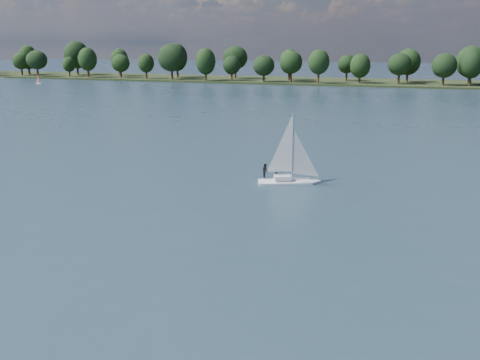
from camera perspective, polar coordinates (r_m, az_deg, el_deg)
name	(u,v)px	position (r m, az deg, el deg)	size (l,w,h in m)	color
ground	(306,121)	(113.52, 7.08, 6.29)	(700.00, 700.00, 0.00)	#233342
far_shore	(363,83)	(223.86, 12.94, 10.04)	(660.00, 40.00, 1.50)	black
sailboat	(286,163)	(61.94, 4.94, 1.80)	(6.82, 4.34, 8.73)	white
dinghy_pink	(39,81)	(230.47, -20.66, 9.84)	(2.48, 1.04, 3.92)	white
pontoon	(2,78)	(271.86, -24.07, 9.89)	(4.00, 2.00, 0.50)	#515355
treeline	(334,63)	(221.98, 10.03, 12.21)	(563.28, 73.79, 18.19)	black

